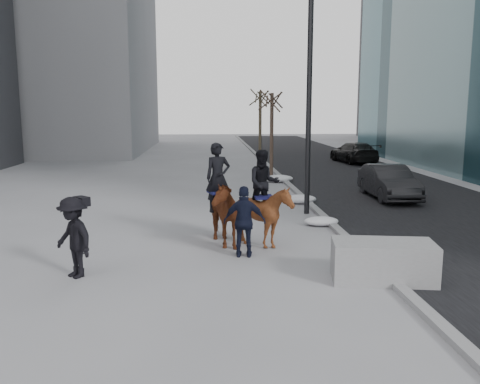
{
  "coord_description": "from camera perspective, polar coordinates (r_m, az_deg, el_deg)",
  "views": [
    {
      "loc": [
        -0.83,
        -11.52,
        3.61
      ],
      "look_at": [
        0.0,
        1.2,
        1.5
      ],
      "focal_mm": 38.0,
      "sensor_mm": 36.0,
      "label": 1
    }
  ],
  "objects": [
    {
      "name": "curb",
      "position": [
        22.14,
        6.27,
        0.12
      ],
      "size": [
        0.25,
        90.0,
        0.12
      ],
      "primitive_type": "cube",
      "color": "gray",
      "rests_on": "ground"
    },
    {
      "name": "car_near",
      "position": [
        21.28,
        16.35,
        1.1
      ],
      "size": [
        1.51,
        4.14,
        1.35
      ],
      "primitive_type": "imported",
      "rotation": [
        0.0,
        0.0,
        -0.02
      ],
      "color": "black",
      "rests_on": "ground"
    },
    {
      "name": "lamppost",
      "position": [
        17.22,
        8.0,
        13.92
      ],
      "size": [
        0.25,
        2.7,
        9.09
      ],
      "color": "black",
      "rests_on": "ground"
    },
    {
      "name": "tree_near",
      "position": [
        25.47,
        3.57,
        6.7
      ],
      "size": [
        1.2,
        1.2,
        4.83
      ],
      "primitive_type": null,
      "color": "#392922",
      "rests_on": "ground"
    },
    {
      "name": "ground",
      "position": [
        12.1,
        0.38,
        -7.96
      ],
      "size": [
        120.0,
        120.0,
        0.0
      ],
      "primitive_type": "plane",
      "color": "gray",
      "rests_on": "ground"
    },
    {
      "name": "camera_crew",
      "position": [
        11.46,
        -18.19,
        -4.83
      ],
      "size": [
        1.27,
        1.26,
        1.75
      ],
      "color": "black",
      "rests_on": "ground"
    },
    {
      "name": "car_far",
      "position": [
        34.79,
        12.66,
        4.36
      ],
      "size": [
        2.47,
        4.93,
        1.37
      ],
      "primitive_type": "imported",
      "rotation": [
        0.0,
        0.0,
        3.26
      ],
      "color": "black",
      "rests_on": "ground"
    },
    {
      "name": "mounted_right",
      "position": [
        13.25,
        2.69,
        -1.87
      ],
      "size": [
        1.4,
        1.56,
        2.55
      ],
      "color": "#46200E",
      "rests_on": "ground"
    },
    {
      "name": "road",
      "position": [
        23.18,
        16.05,
        0.09
      ],
      "size": [
        8.0,
        90.0,
        0.01
      ],
      "primitive_type": "cube",
      "color": "black",
      "rests_on": "ground"
    },
    {
      "name": "snow_piles",
      "position": [
        21.32,
        5.84,
        0.05
      ],
      "size": [
        1.4,
        10.19,
        0.36
      ],
      "color": "silver",
      "rests_on": "ground"
    },
    {
      "name": "tree_far",
      "position": [
        30.93,
        2.27,
        7.46
      ],
      "size": [
        1.2,
        1.2,
        5.13
      ],
      "primitive_type": null,
      "color": "#372E20",
      "rests_on": "ground"
    },
    {
      "name": "feeder",
      "position": [
        12.37,
        0.52,
        -3.36
      ],
      "size": [
        1.07,
        0.92,
        1.75
      ],
      "color": "black",
      "rests_on": "ground"
    },
    {
      "name": "mounted_left",
      "position": [
        13.52,
        -2.46,
        -1.7
      ],
      "size": [
        1.5,
        2.28,
        2.71
      ],
      "color": "#4D1D0F",
      "rests_on": "ground"
    },
    {
      "name": "planter",
      "position": [
        11.21,
        15.77,
        -7.5
      ],
      "size": [
        2.24,
        1.37,
        0.84
      ],
      "primitive_type": "cube",
      "rotation": [
        0.0,
        0.0,
        -0.16
      ],
      "color": "gray",
      "rests_on": "ground"
    }
  ]
}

